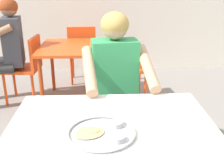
{
  "coord_description": "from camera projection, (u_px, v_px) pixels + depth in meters",
  "views": [
    {
      "loc": [
        -0.11,
        -1.18,
        1.45
      ],
      "look_at": [
        -0.05,
        0.29,
        0.88
      ],
      "focal_mm": 44.51,
      "sensor_mm": 36.0,
      "label": 1
    }
  ],
  "objects": [
    {
      "name": "table_foreground",
      "position": [
        112.0,
        142.0,
        1.43
      ],
      "size": [
        1.08,
        0.9,
        0.73
      ],
      "color": "silver",
      "rests_on": "ground"
    },
    {
      "name": "thali_tray",
      "position": [
        102.0,
        133.0,
        1.35
      ],
      "size": [
        0.34,
        0.34,
        0.03
      ],
      "color": "#B7BABF",
      "rests_on": "table_foreground"
    },
    {
      "name": "chair_foreground",
      "position": [
        113.0,
        98.0,
        2.34
      ],
      "size": [
        0.46,
        0.44,
        0.86
      ],
      "color": "#3F3F44",
      "rests_on": "ground"
    },
    {
      "name": "diner_foreground",
      "position": [
        117.0,
        82.0,
        2.06
      ],
      "size": [
        0.53,
        0.58,
        1.23
      ],
      "color": "#363636",
      "rests_on": "ground"
    },
    {
      "name": "table_background_red",
      "position": [
        74.0,
        53.0,
        3.28
      ],
      "size": [
        0.79,
        0.87,
        0.7
      ],
      "color": "#E04C19",
      "rests_on": "ground"
    },
    {
      "name": "chair_red_left",
      "position": [
        27.0,
        65.0,
        3.34
      ],
      "size": [
        0.44,
        0.41,
        0.81
      ],
      "color": "#EF4A17",
      "rests_on": "ground"
    },
    {
      "name": "chair_red_right",
      "position": [
        124.0,
        62.0,
        3.28
      ],
      "size": [
        0.42,
        0.42,
        0.88
      ],
      "color": "#F14817",
      "rests_on": "ground"
    },
    {
      "name": "chair_red_far",
      "position": [
        82.0,
        50.0,
        3.92
      ],
      "size": [
        0.41,
        0.42,
        0.84
      ],
      "color": "#DF4C1A",
      "rests_on": "ground"
    },
    {
      "name": "patron_background",
      "position": [
        5.0,
        44.0,
        3.19
      ],
      "size": [
        0.59,
        0.55,
        1.24
      ],
      "color": "#303030",
      "rests_on": "ground"
    }
  ]
}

